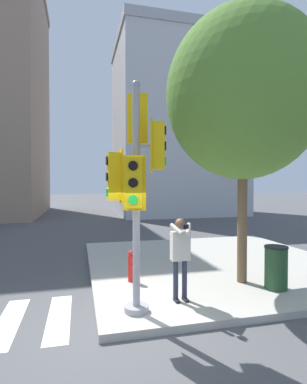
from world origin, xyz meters
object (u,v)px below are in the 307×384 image
Objects in this scene: fire_hydrant at (131,266)px; trash_bin at (276,267)px; person_photographer at (180,251)px; traffic_signal_pole at (136,173)px; street_tree at (243,95)px.

fire_hydrant is 3.55m from trash_bin.
trash_bin is at bearing 2.74° from person_photographer.
traffic_signal_pole reaches higher than trash_bin.
street_tree is at bearing 22.06° from person_photographer.
fire_hydrant is at bearing 157.04° from trash_bin.
fire_hydrant is (0.22, 1.86, -2.32)m from traffic_signal_pole.
traffic_signal_pole is at bearing -158.98° from street_tree.
traffic_signal_pole is 3.79m from street_tree.
traffic_signal_pole is at bearing -96.80° from fire_hydrant.
trash_bin is (3.27, -1.38, 0.12)m from fire_hydrant.
street_tree is 5.21m from fire_hydrant.
person_photographer is at bearing 19.00° from traffic_signal_pole.
street_tree is 6.75× the size of trash_bin.
street_tree is 8.66× the size of fire_hydrant.
trash_bin reaches higher than fire_hydrant.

